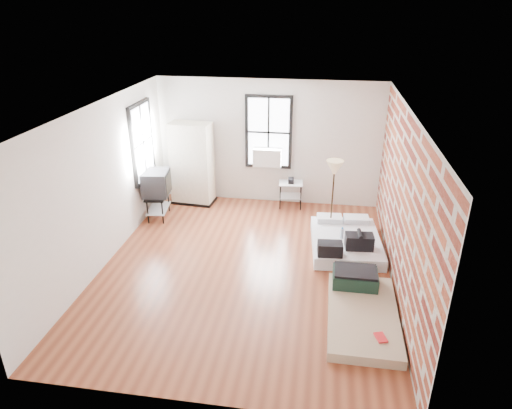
% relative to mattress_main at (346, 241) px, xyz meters
% --- Properties ---
extents(ground, '(6.00, 6.00, 0.00)m').
position_rel_mattress_main_xyz_m(ground, '(-1.75, -0.98, -0.15)').
color(ground, brown).
rests_on(ground, ground).
extents(room_shell, '(5.02, 6.02, 2.80)m').
position_rel_mattress_main_xyz_m(room_shell, '(-1.52, -0.61, 1.59)').
color(room_shell, silver).
rests_on(room_shell, ground).
extents(mattress_main, '(1.39, 1.80, 0.55)m').
position_rel_mattress_main_xyz_m(mattress_main, '(0.00, 0.00, 0.00)').
color(mattress_main, white).
rests_on(mattress_main, ground).
extents(mattress_bare, '(1.01, 1.92, 0.41)m').
position_rel_mattress_main_xyz_m(mattress_bare, '(0.18, -1.96, -0.03)').
color(mattress_bare, tan).
rests_on(mattress_bare, ground).
extents(wardrobe, '(0.99, 0.62, 1.87)m').
position_rel_mattress_main_xyz_m(wardrobe, '(-3.44, 1.67, 0.78)').
color(wardrobe, black).
rests_on(wardrobe, ground).
extents(side_table, '(0.55, 0.46, 0.69)m').
position_rel_mattress_main_xyz_m(side_table, '(-1.20, 1.74, 0.32)').
color(side_table, black).
rests_on(side_table, ground).
extents(floor_lamp, '(0.33, 0.33, 1.54)m').
position_rel_mattress_main_xyz_m(floor_lamp, '(-0.29, 0.59, 1.16)').
color(floor_lamp, black).
rests_on(floor_lamp, ground).
extents(tv_stand, '(0.60, 0.80, 1.06)m').
position_rel_mattress_main_xyz_m(tv_stand, '(-3.96, 0.76, 0.61)').
color(tv_stand, black).
rests_on(tv_stand, ground).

